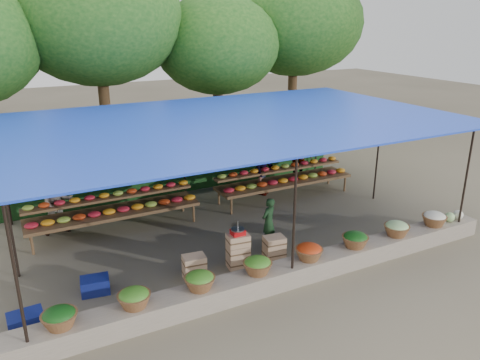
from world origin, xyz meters
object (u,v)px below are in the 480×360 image
crate_counter (237,254)px  vendor_seated (269,222)px  weighing_scale (238,231)px  blue_crate_back (95,285)px  blue_crate_front (26,323)px

crate_counter → vendor_seated: (1.15, 0.63, 0.27)m
weighing_scale → crate_counter: bearing=180.0°
weighing_scale → blue_crate_back: 3.01m
vendor_seated → blue_crate_front: bearing=-14.4°
vendor_seated → blue_crate_back: bearing=-20.7°
crate_counter → vendor_seated: 1.34m
weighing_scale → blue_crate_front: 4.24m
weighing_scale → blue_crate_back: (-2.90, 0.40, -0.68)m
crate_counter → blue_crate_front: size_ratio=4.19×
weighing_scale → blue_crate_back: weighing_scale is taller
blue_crate_front → blue_crate_back: size_ratio=1.07×
weighing_scale → blue_crate_back: bearing=172.2°
vendor_seated → blue_crate_front: (-5.31, -0.91, -0.41)m
crate_counter → weighing_scale: bearing=0.0°
crate_counter → blue_crate_front: bearing=-176.2°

